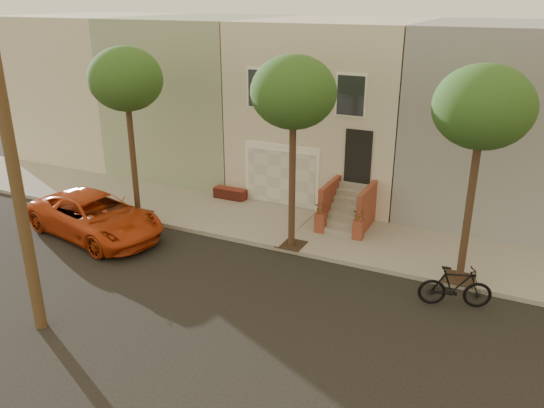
% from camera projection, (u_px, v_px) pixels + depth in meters
% --- Properties ---
extents(ground, '(90.00, 90.00, 0.00)m').
position_uv_depth(ground, '(205.00, 295.00, 15.67)').
color(ground, black).
rests_on(ground, ground).
extents(sidewalk, '(40.00, 3.70, 0.15)m').
position_uv_depth(sidewalk, '(282.00, 226.00, 20.14)').
color(sidewalk, '#9C988E').
rests_on(sidewalk, ground).
extents(house_row, '(33.10, 11.70, 7.00)m').
position_uv_depth(house_row, '(339.00, 104.00, 23.77)').
color(house_row, beige).
rests_on(house_row, sidewalk).
extents(tree_left, '(2.70, 2.57, 6.30)m').
position_uv_depth(tree_left, '(126.00, 80.00, 19.29)').
color(tree_left, '#2D2116').
rests_on(tree_left, sidewalk).
extents(tree_mid, '(2.70, 2.57, 6.30)m').
position_uv_depth(tree_mid, '(293.00, 94.00, 16.66)').
color(tree_mid, '#2D2116').
rests_on(tree_mid, sidewalk).
extents(tree_right, '(2.70, 2.57, 6.30)m').
position_uv_depth(tree_right, '(483.00, 109.00, 14.43)').
color(tree_right, '#2D2116').
rests_on(tree_right, sidewalk).
extents(utility_pole, '(23.60, 1.22, 10.00)m').
position_uv_depth(utility_pole, '(540.00, 208.00, 7.88)').
color(utility_pole, '#4A3322').
rests_on(utility_pole, ground).
extents(pickup_truck, '(5.82, 3.56, 1.51)m').
position_uv_depth(pickup_truck, '(96.00, 216.00, 19.27)').
color(pickup_truck, '#B73911').
rests_on(pickup_truck, ground).
extents(motorcycle, '(2.06, 1.13, 1.19)m').
position_uv_depth(motorcycle, '(455.00, 287.00, 14.92)').
color(motorcycle, black).
rests_on(motorcycle, ground).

